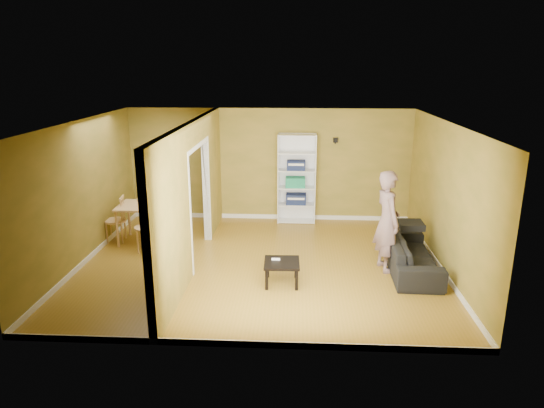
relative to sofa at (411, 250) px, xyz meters
The scene contains 15 objects.
room_shell 2.85m from the sofa, behind, with size 6.50×6.50×6.50m.
partition 4.01m from the sofa, behind, with size 0.22×5.50×2.60m, color #A78935, non-canonical shape.
wall_speaker 3.40m from the sofa, 113.23° to the left, with size 0.10×0.10×0.10m, color black.
sofa is the anchor object (origin of this frame).
person 0.82m from the sofa, behind, with size 0.60×0.77×2.12m, color slate.
bookshelf 3.47m from the sofa, 127.25° to the left, with size 0.86×0.38×2.05m.
paper_box_navy_a 3.37m from the sofa, 127.88° to the left, with size 0.46×0.30×0.23m, color navy.
paper_box_teal 3.43m from the sofa, 128.18° to the left, with size 0.45×0.29×0.23m, color #108872.
paper_box_navy_b 3.51m from the sofa, 128.00° to the left, with size 0.41×0.27×0.21m, color navy.
coffee_table 2.38m from the sofa, 163.16° to the right, with size 0.59×0.59×0.39m.
game_controller 2.46m from the sofa, 165.53° to the right, with size 0.14×0.04×0.03m, color white.
dining_table 5.20m from the sofa, 166.93° to the left, with size 1.27×0.84×0.79m.
chair_left 5.89m from the sofa, 168.94° to the left, with size 0.44×0.44×0.96m, color #D4AF87, non-canonical shape.
chair_near 5.02m from the sofa, behind, with size 0.47×0.47×1.02m, color tan, non-canonical shape.
chair_far 5.31m from the sofa, 161.15° to the left, with size 0.46×0.46×0.99m, color #D1B78B, non-canonical shape.
Camera 1 is at (0.66, -8.26, 3.56)m, focal length 32.00 mm.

